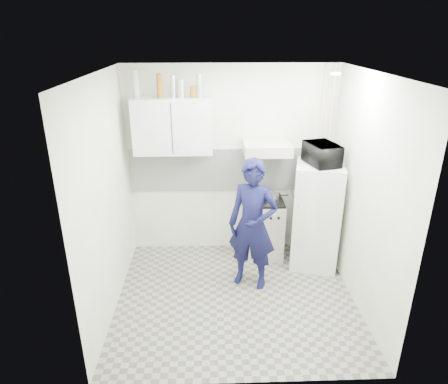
{
  "coord_description": "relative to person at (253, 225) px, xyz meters",
  "views": [
    {
      "loc": [
        -0.28,
        -3.95,
        2.99
      ],
      "look_at": [
        -0.13,
        0.3,
        1.25
      ],
      "focal_mm": 32.0,
      "sensor_mm": 36.0,
      "label": 1
    }
  ],
  "objects": [
    {
      "name": "floor",
      "position": [
        -0.21,
        -0.3,
        -0.82
      ],
      "size": [
        2.8,
        2.8,
        0.0
      ],
      "primitive_type": "plane",
      "color": "gray",
      "rests_on": "ground"
    },
    {
      "name": "ceiling",
      "position": [
        -0.21,
        -0.3,
        1.78
      ],
      "size": [
        2.8,
        2.8,
        0.0
      ],
      "primitive_type": "plane",
      "color": "white",
      "rests_on": "wall_back"
    },
    {
      "name": "wall_back",
      "position": [
        -0.21,
        0.95,
        0.48
      ],
      "size": [
        2.8,
        0.0,
        2.8
      ],
      "primitive_type": "plane",
      "rotation": [
        1.57,
        0.0,
        0.0
      ],
      "color": "white",
      "rests_on": "floor"
    },
    {
      "name": "wall_left",
      "position": [
        -1.61,
        -0.3,
        0.48
      ],
      "size": [
        0.0,
        2.6,
        2.6
      ],
      "primitive_type": "plane",
      "rotation": [
        1.57,
        0.0,
        1.57
      ],
      "color": "white",
      "rests_on": "floor"
    },
    {
      "name": "wall_right",
      "position": [
        1.19,
        -0.3,
        0.48
      ],
      "size": [
        0.0,
        2.6,
        2.6
      ],
      "primitive_type": "plane",
      "rotation": [
        1.57,
        0.0,
        -1.57
      ],
      "color": "white",
      "rests_on": "floor"
    },
    {
      "name": "person",
      "position": [
        0.0,
        0.0,
        0.0
      ],
      "size": [
        0.7,
        0.59,
        1.63
      ],
      "primitive_type": "imported",
      "rotation": [
        0.0,
        0.0,
        -0.39
      ],
      "color": "#0E0F34",
      "rests_on": "floor"
    },
    {
      "name": "stove",
      "position": [
        0.24,
        0.7,
        -0.41
      ],
      "size": [
        0.51,
        0.51,
        0.81
      ],
      "primitive_type": "cube",
      "color": "beige",
      "rests_on": "floor"
    },
    {
      "name": "fridge",
      "position": [
        0.89,
        0.44,
        -0.1
      ],
      "size": [
        0.72,
        0.72,
        1.43
      ],
      "primitive_type": "cube",
      "rotation": [
        0.0,
        0.0,
        -0.24
      ],
      "color": "white",
      "rests_on": "floor"
    },
    {
      "name": "stove_top",
      "position": [
        0.24,
        0.7,
        0.01
      ],
      "size": [
        0.49,
        0.49,
        0.03
      ],
      "primitive_type": "cube",
      "color": "black",
      "rests_on": "stove"
    },
    {
      "name": "saucepan",
      "position": [
        0.32,
        0.65,
        0.08
      ],
      "size": [
        0.18,
        0.18,
        0.1
      ],
      "primitive_type": "cylinder",
      "color": "silver",
      "rests_on": "stove_top"
    },
    {
      "name": "microwave",
      "position": [
        0.89,
        0.44,
        0.74
      ],
      "size": [
        0.55,
        0.44,
        0.27
      ],
      "primitive_type": "imported",
      "rotation": [
        0.0,
        0.0,
        1.83
      ],
      "color": "black",
      "rests_on": "fridge"
    },
    {
      "name": "bottle_a",
      "position": [
        -1.39,
        0.78,
        1.55
      ],
      "size": [
        0.08,
        0.08,
        0.34
      ],
      "primitive_type": "cylinder",
      "color": "#B2B7BC",
      "rests_on": "upper_cabinet"
    },
    {
      "name": "bottle_c",
      "position": [
        -1.1,
        0.78,
        1.53
      ],
      "size": [
        0.07,
        0.07,
        0.3
      ],
      "primitive_type": "cylinder",
      "color": "brown",
      "rests_on": "upper_cabinet"
    },
    {
      "name": "bottle_d",
      "position": [
        -0.94,
        0.78,
        1.52
      ],
      "size": [
        0.06,
        0.06,
        0.27
      ],
      "primitive_type": "cylinder",
      "color": "silver",
      "rests_on": "upper_cabinet"
    },
    {
      "name": "canister_a",
      "position": [
        -0.84,
        0.78,
        1.49
      ],
      "size": [
        0.09,
        0.09,
        0.22
      ],
      "primitive_type": "cylinder",
      "color": "silver",
      "rests_on": "upper_cabinet"
    },
    {
      "name": "canister_b",
      "position": [
        -0.7,
        0.78,
        1.46
      ],
      "size": [
        0.08,
        0.08,
        0.15
      ],
      "primitive_type": "cylinder",
      "color": "brown",
      "rests_on": "upper_cabinet"
    },
    {
      "name": "bottle_e",
      "position": [
        -0.62,
        0.78,
        1.52
      ],
      "size": [
        0.07,
        0.07,
        0.28
      ],
      "primitive_type": "cylinder",
      "color": "silver",
      "rests_on": "upper_cabinet"
    },
    {
      "name": "upper_cabinet",
      "position": [
        -0.96,
        0.78,
        1.03
      ],
      "size": [
        1.0,
        0.35,
        0.7
      ],
      "primitive_type": "cube",
      "color": "white",
      "rests_on": "wall_back"
    },
    {
      "name": "range_hood",
      "position": [
        0.24,
        0.7,
        0.75
      ],
      "size": [
        0.6,
        0.5,
        0.14
      ],
      "primitive_type": "cube",
      "color": "beige",
      "rests_on": "wall_back"
    },
    {
      "name": "backsplash",
      "position": [
        -0.21,
        0.94,
        0.38
      ],
      "size": [
        2.74,
        0.03,
        0.6
      ],
      "primitive_type": "cube",
      "color": "white",
      "rests_on": "wall_back"
    },
    {
      "name": "pipe_a",
      "position": [
        1.09,
        0.87,
        0.48
      ],
      "size": [
        0.05,
        0.05,
        2.6
      ],
      "primitive_type": "cylinder",
      "color": "beige",
      "rests_on": "floor"
    },
    {
      "name": "pipe_b",
      "position": [
        0.97,
        0.87,
        0.48
      ],
      "size": [
        0.04,
        0.04,
        2.6
      ],
      "primitive_type": "cylinder",
      "color": "beige",
      "rests_on": "floor"
    },
    {
      "name": "ceiling_spot_fixture",
      "position": [
        0.79,
        -0.1,
        1.75
      ],
      "size": [
        0.1,
        0.1,
        0.02
      ],
      "primitive_type": "cylinder",
      "color": "white",
      "rests_on": "ceiling"
    }
  ]
}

